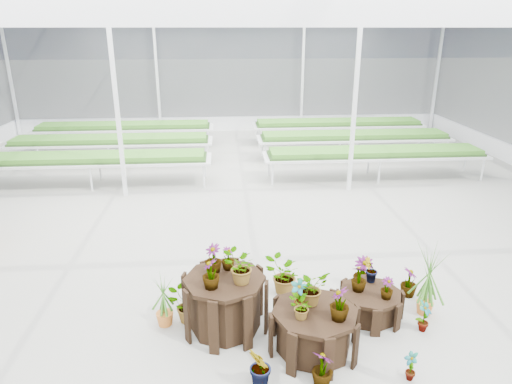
{
  "coord_description": "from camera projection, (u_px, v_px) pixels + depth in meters",
  "views": [
    {
      "loc": [
        -0.42,
        -7.54,
        4.2
      ],
      "look_at": [
        0.18,
        0.46,
        1.3
      ],
      "focal_mm": 32.0,
      "sensor_mm": 36.0,
      "label": 1
    }
  ],
  "objects": [
    {
      "name": "plinth_tall",
      "position": [
        225.0,
        303.0,
        6.65
      ],
      "size": [
        1.5,
        1.5,
        0.83
      ],
      "primitive_type": "cylinder",
      "rotation": [
        0.0,
        0.0,
        -0.27
      ],
      "color": "black",
      "rests_on": "ground"
    },
    {
      "name": "nursery_benches",
      "position": [
        235.0,
        148.0,
        15.14
      ],
      "size": [
        16.0,
        7.0,
        0.84
      ],
      "primitive_type": null,
      "color": "silver",
      "rests_on": "ground"
    },
    {
      "name": "plinth_mid",
      "position": [
        314.0,
        330.0,
        6.2
      ],
      "size": [
        1.33,
        1.33,
        0.64
      ],
      "primitive_type": "cylinder",
      "rotation": [
        0.0,
        0.0,
        0.11
      ],
      "color": "black",
      "rests_on": "ground"
    },
    {
      "name": "nursery_plants",
      "position": [
        298.0,
        290.0,
        6.74
      ],
      "size": [
        4.39,
        2.62,
        1.33
      ],
      "color": "#387122",
      "rests_on": "ground"
    },
    {
      "name": "ground_plane",
      "position": [
        248.0,
        266.0,
        8.53
      ],
      "size": [
        24.0,
        24.0,
        0.0
      ],
      "primitive_type": "plane",
      "color": "gray",
      "rests_on": "ground"
    },
    {
      "name": "plinth_low",
      "position": [
        369.0,
        304.0,
        6.96
      ],
      "size": [
        1.07,
        1.07,
        0.44
      ],
      "primitive_type": "cylinder",
      "rotation": [
        0.0,
        0.0,
        -0.11
      ],
      "color": "black",
      "rests_on": "ground"
    },
    {
      "name": "steel_frame",
      "position": [
        247.0,
        149.0,
        7.76
      ],
      "size": [
        18.0,
        24.0,
        4.5
      ],
      "primitive_type": null,
      "color": "silver",
      "rests_on": "ground"
    },
    {
      "name": "greenhouse_shell",
      "position": [
        247.0,
        149.0,
        7.76
      ],
      "size": [
        18.0,
        24.0,
        4.5
      ],
      "primitive_type": null,
      "color": "white",
      "rests_on": "ground"
    }
  ]
}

